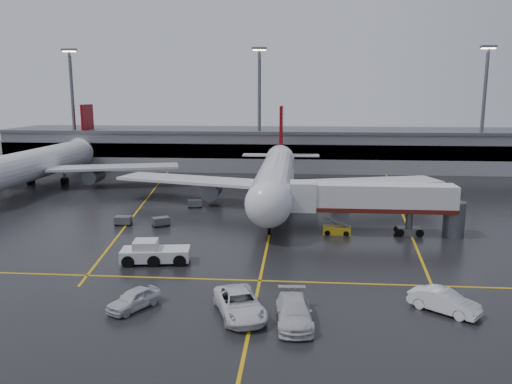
{
  "coord_description": "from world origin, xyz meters",
  "views": [
    {
      "loc": [
        3.14,
        -63.35,
        15.87
      ],
      "look_at": [
        -2.0,
        -2.0,
        4.0
      ],
      "focal_mm": 35.31,
      "sensor_mm": 36.0,
      "label": 1
    }
  ],
  "objects": [
    {
      "name": "belt_loader",
      "position": [
        7.79,
        -6.35,
        0.5
      ],
      "size": [
        3.29,
        1.71,
        2.02
      ],
      "color": "gold",
      "rests_on": "ground"
    },
    {
      "name": "terminal",
      "position": [
        0.0,
        47.93,
        4.32
      ],
      "size": [
        122.0,
        19.0,
        8.6
      ],
      "color": "gray",
      "rests_on": "ground"
    },
    {
      "name": "ground",
      "position": [
        0.0,
        0.0,
        0.0
      ],
      "size": [
        220.0,
        220.0,
        0.0
      ],
      "primitive_type": "plane",
      "color": "black",
      "rests_on": "ground"
    },
    {
      "name": "service_van_b",
      "position": [
        3.04,
        -30.02,
        0.88
      ],
      "size": [
        2.9,
        6.2,
        1.75
      ],
      "primitive_type": "imported",
      "rotation": [
        0.0,
        0.0,
        0.08
      ],
      "color": "silver",
      "rests_on": "ground"
    },
    {
      "name": "light_mast_left",
      "position": [
        -45.0,
        42.0,
        14.47
      ],
      "size": [
        3.0,
        1.2,
        25.45
      ],
      "color": "#595B60",
      "rests_on": "ground"
    },
    {
      "name": "light_mast_right",
      "position": [
        40.0,
        42.0,
        14.47
      ],
      "size": [
        3.0,
        1.2,
        25.45
      ],
      "color": "#595B60",
      "rests_on": "ground"
    },
    {
      "name": "apron_line_centre",
      "position": [
        0.0,
        0.0,
        0.01
      ],
      "size": [
        0.25,
        90.0,
        0.02
      ],
      "primitive_type": "cube",
      "color": "gold",
      "rests_on": "ground"
    },
    {
      "name": "main_airliner",
      "position": [
        0.0,
        9.7,
        4.21
      ],
      "size": [
        48.8,
        45.6,
        14.1
      ],
      "color": "silver",
      "rests_on": "ground"
    },
    {
      "name": "pushback_tractor",
      "position": [
        -10.54,
        -18.02,
        0.92
      ],
      "size": [
        6.76,
        3.56,
        2.31
      ],
      "color": "silver",
      "rests_on": "ground"
    },
    {
      "name": "second_airliner",
      "position": [
        -42.0,
        21.7,
        4.21
      ],
      "size": [
        48.8,
        45.6,
        14.1
      ],
      "color": "silver",
      "rests_on": "ground"
    },
    {
      "name": "jet_bridge",
      "position": [
        11.87,
        -6.0,
        3.93
      ],
      "size": [
        19.9,
        3.4,
        6.05
      ],
      "color": "silver",
      "rests_on": "ground"
    },
    {
      "name": "light_mast_mid",
      "position": [
        -5.0,
        42.0,
        14.47
      ],
      "size": [
        3.0,
        1.2,
        25.45
      ],
      "color": "#595B60",
      "rests_on": "ground"
    },
    {
      "name": "service_van_c",
      "position": [
        14.14,
        -27.22,
        0.85
      ],
      "size": [
        5.14,
        4.57,
        1.69
      ],
      "primitive_type": "imported",
      "rotation": [
        0.0,
        0.0,
        0.91
      ],
      "color": "silver",
      "rests_on": "ground"
    },
    {
      "name": "baggage_cart_a",
      "position": [
        -13.57,
        -4.42,
        0.63
      ],
      "size": [
        2.39,
        2.17,
        1.12
      ],
      "color": "#595B60",
      "rests_on": "ground"
    },
    {
      "name": "baggage_cart_b",
      "position": [
        -18.36,
        -4.3,
        0.63
      ],
      "size": [
        2.11,
        1.47,
        1.12
      ],
      "color": "#595B60",
      "rests_on": "ground"
    },
    {
      "name": "apron_line_left",
      "position": [
        -20.0,
        10.0,
        0.01
      ],
      "size": [
        9.99,
        69.35,
        0.02
      ],
      "primitive_type": "cube",
      "rotation": [
        0.0,
        0.0,
        0.14
      ],
      "color": "gold",
      "rests_on": "ground"
    },
    {
      "name": "apron_line_stop",
      "position": [
        0.0,
        -22.0,
        0.01
      ],
      "size": [
        60.0,
        0.25,
        0.02
      ],
      "primitive_type": "cube",
      "color": "gold",
      "rests_on": "ground"
    },
    {
      "name": "baggage_cart_c",
      "position": [
        -11.5,
        6.29,
        0.63
      ],
      "size": [
        2.25,
        1.72,
        1.12
      ],
      "color": "#595B60",
      "rests_on": "ground"
    },
    {
      "name": "service_van_a",
      "position": [
        -0.93,
        -29.05,
        0.89
      ],
      "size": [
        4.98,
        7.06,
        1.79
      ],
      "primitive_type": "imported",
      "rotation": [
        0.0,
        0.0,
        0.35
      ],
      "color": "white",
      "rests_on": "ground"
    },
    {
      "name": "apron_line_right",
      "position": [
        18.0,
        10.0,
        0.01
      ],
      "size": [
        7.57,
        69.64,
        0.02
      ],
      "primitive_type": "cube",
      "rotation": [
        0.0,
        0.0,
        -0.1
      ],
      "color": "gold",
      "rests_on": "ground"
    },
    {
      "name": "service_van_d",
      "position": [
        -9.03,
        -28.53,
        0.76
      ],
      "size": [
        3.8,
        4.73,
        1.51
      ],
      "primitive_type": "imported",
      "rotation": [
        0.0,
        0.0,
        -0.54
      ],
      "color": "silver",
      "rests_on": "ground"
    }
  ]
}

